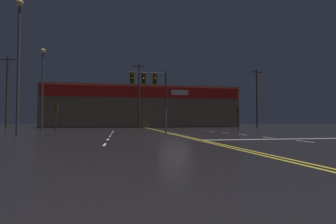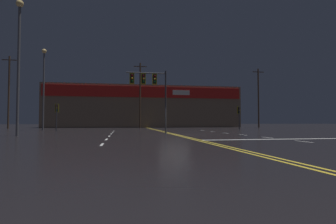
# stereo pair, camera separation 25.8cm
# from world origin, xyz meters

# --- Properties ---
(ground_plane) EXTENTS (200.00, 200.00, 0.00)m
(ground_plane) POSITION_xyz_m (0.00, 0.00, 0.00)
(ground_plane) COLOR black
(road_markings) EXTENTS (15.65, 60.00, 0.01)m
(road_markings) POSITION_xyz_m (1.04, -1.39, 0.00)
(road_markings) COLOR gold
(road_markings) RESTS_ON ground
(traffic_signal_median) EXTENTS (3.63, 0.36, 5.71)m
(traffic_signal_median) POSITION_xyz_m (-1.98, 1.82, 4.47)
(traffic_signal_median) COLOR #38383D
(traffic_signal_median) RESTS_ON ground
(traffic_signal_corner_northeast) EXTENTS (0.42, 0.36, 3.12)m
(traffic_signal_corner_northeast) POSITION_xyz_m (11.26, 11.65, 2.28)
(traffic_signal_corner_northeast) COLOR #38383D
(traffic_signal_corner_northeast) RESTS_ON ground
(traffic_signal_corner_northwest) EXTENTS (0.42, 0.36, 3.15)m
(traffic_signal_corner_northwest) POSITION_xyz_m (-11.86, 10.65, 2.31)
(traffic_signal_corner_northwest) COLOR #38383D
(traffic_signal_corner_northwest) RESTS_ON ground
(streetlight_near_left) EXTENTS (0.56, 0.56, 10.18)m
(streetlight_near_left) POSITION_xyz_m (-14.00, 13.02, 6.43)
(streetlight_near_left) COLOR #59595E
(streetlight_near_left) RESTS_ON ground
(streetlight_near_right) EXTENTS (0.56, 0.56, 10.40)m
(streetlight_near_right) POSITION_xyz_m (-12.13, -0.20, 6.55)
(streetlight_near_right) COLOR #59595E
(streetlight_near_right) RESTS_ON ground
(building_backdrop) EXTENTS (36.28, 10.23, 7.81)m
(building_backdrop) POSITION_xyz_m (0.00, 30.46, 3.92)
(building_backdrop) COLOR #7A6651
(building_backdrop) RESTS_ON ground
(utility_pole_row) EXTENTS (44.65, 0.26, 11.42)m
(utility_pole_row) POSITION_xyz_m (-1.22, 23.09, 5.78)
(utility_pole_row) COLOR #4C3828
(utility_pole_row) RESTS_ON ground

